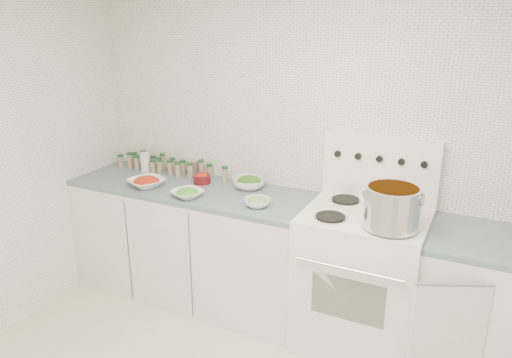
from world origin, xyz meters
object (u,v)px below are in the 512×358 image
at_px(bowl_tomato, 146,182).
at_px(bowl_snowpea, 187,193).
at_px(stock_pot, 392,206).
at_px(stove, 362,275).

height_order(bowl_tomato, bowl_snowpea, bowl_tomato).
distance_m(stock_pot, bowl_snowpea, 1.40).
bearing_deg(stove, stock_pot, -44.25).
relative_size(stove, bowl_tomato, 4.19).
xyz_separation_m(stove, bowl_tomato, (-1.60, -0.14, 0.44)).
relative_size(bowl_tomato, bowl_snowpea, 1.22).
bearing_deg(stock_pot, stove, 135.75).
relative_size(stove, bowl_snowpea, 5.13).
xyz_separation_m(bowl_tomato, bowl_snowpea, (0.39, -0.05, -0.01)).
bearing_deg(bowl_tomato, stock_pot, -1.21).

